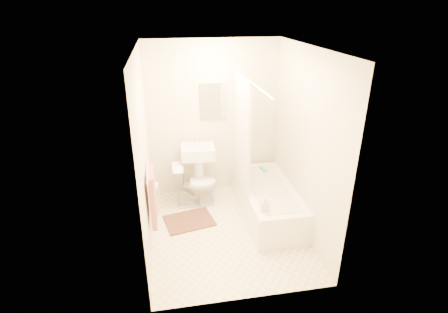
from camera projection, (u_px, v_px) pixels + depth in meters
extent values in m
plane|color=beige|center=(227.00, 231.00, 4.75)|extent=(2.40, 2.40, 0.00)
plane|color=white|center=(228.00, 48.00, 3.78)|extent=(2.40, 2.40, 0.00)
cube|color=beige|center=(213.00, 120.00, 5.35)|extent=(2.00, 0.02, 2.40)
cube|color=beige|center=(144.00, 155.00, 4.11)|extent=(0.02, 2.40, 2.40)
cube|color=beige|center=(305.00, 144.00, 4.43)|extent=(0.02, 2.40, 2.40)
cube|color=white|center=(213.00, 101.00, 5.21)|extent=(0.40, 0.03, 0.55)
cylinder|color=silver|center=(251.00, 82.00, 4.08)|extent=(0.03, 1.70, 0.03)
cube|color=silver|center=(242.00, 133.00, 4.76)|extent=(0.04, 0.80, 1.55)
cylinder|color=silver|center=(148.00, 172.00, 3.93)|extent=(0.02, 0.60, 0.02)
cube|color=#CC7266|center=(153.00, 196.00, 4.07)|extent=(0.06, 0.45, 0.66)
cylinder|color=white|center=(154.00, 187.00, 4.43)|extent=(0.11, 0.12, 0.12)
imported|color=white|center=(195.00, 185.00, 5.27)|extent=(0.68, 0.38, 0.66)
cube|color=#472018|center=(189.00, 221.00, 4.96)|extent=(0.75, 0.62, 0.02)
imported|color=silver|center=(265.00, 204.00, 4.34)|extent=(0.10, 0.10, 0.20)
cube|color=#46B677|center=(263.00, 169.00, 5.44)|extent=(0.09, 0.19, 0.04)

